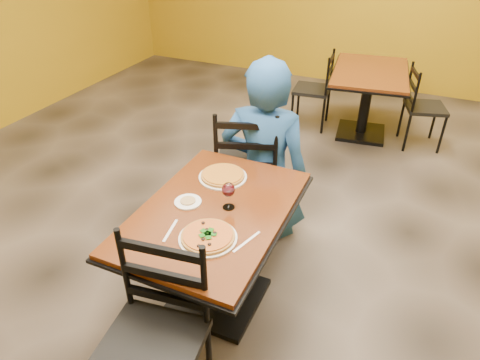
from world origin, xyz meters
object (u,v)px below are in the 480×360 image
at_px(table_main, 215,235).
at_px(table_second, 368,88).
at_px(chair_second_left, 312,90).
at_px(chair_main_near, 150,349).
at_px(pizza_main, 208,236).
at_px(diner, 265,151).
at_px(chair_second_right, 425,108).
at_px(plate_main, 208,238).
at_px(plate_far, 223,177).
at_px(side_plate, 188,202).
at_px(wine_glass, 228,195).
at_px(pizza_far, 223,175).
at_px(chair_main_far, 247,165).

xyz_separation_m(table_main, table_second, (0.40, 2.87, -0.00)).
xyz_separation_m(table_main, chair_second_left, (-0.21, 2.87, -0.12)).
relative_size(chair_main_near, pizza_main, 3.53).
bearing_deg(diner, pizza_main, 87.62).
bearing_deg(diner, chair_second_right, -124.69).
height_order(plate_main, plate_far, same).
relative_size(table_main, table_second, 0.98).
xyz_separation_m(chair_second_left, diner, (0.20, -2.02, 0.27)).
xyz_separation_m(chair_main_near, side_plate, (-0.23, 0.78, 0.25)).
bearing_deg(plate_main, table_second, 84.31).
bearing_deg(wine_glass, chair_second_right, 71.48).
xyz_separation_m(chair_second_right, side_plate, (-1.18, -2.88, 0.33)).
xyz_separation_m(pizza_main, plate_far, (-0.19, 0.57, -0.02)).
height_order(plate_main, side_plate, same).
relative_size(chair_second_left, diner, 0.62).
relative_size(chair_main_near, pizza_far, 3.58).
xyz_separation_m(diner, side_plate, (-0.16, -0.85, 0.05)).
xyz_separation_m(chair_second_left, pizza_far, (0.11, -2.54, 0.33)).
distance_m(diner, plate_main, 1.10).
xyz_separation_m(diner, pizza_main, (0.10, -1.09, 0.07)).
bearing_deg(side_plate, pizza_main, -42.87).
relative_size(table_second, chair_main_near, 1.25).
height_order(table_main, plate_far, plate_far).
distance_m(chair_second_left, plate_far, 2.57).
distance_m(chair_main_near, plate_main, 0.60).
bearing_deg(chair_main_near, wine_glass, 81.91).
height_order(chair_main_near, chair_second_right, chair_main_near).
bearing_deg(wine_glass, chair_second_left, 95.74).
bearing_deg(pizza_main, plate_main, 0.00).
relative_size(table_main, side_plate, 7.69).
bearing_deg(side_plate, chair_main_far, 90.25).
xyz_separation_m(table_second, chair_second_right, (0.61, -0.00, -0.12)).
relative_size(chair_main_far, wine_glass, 5.74).
bearing_deg(chair_main_near, table_second, 77.20).
bearing_deg(plate_main, chair_second_right, 73.47).
bearing_deg(table_second, pizza_main, -95.69).
xyz_separation_m(table_main, chair_main_far, (-0.17, 0.89, -0.04)).
bearing_deg(chair_main_near, diner, 85.10).
xyz_separation_m(diner, pizza_far, (-0.09, -0.52, 0.07)).
height_order(table_main, side_plate, side_plate).
bearing_deg(table_main, diner, 90.88).
relative_size(table_second, chair_main_far, 1.21).
height_order(diner, plate_far, diner).
distance_m(plate_main, wine_glass, 0.31).
bearing_deg(chair_main_near, plate_far, 90.84).
xyz_separation_m(chair_main_far, side_plate, (0.00, -0.89, 0.24)).
distance_m(chair_second_left, side_plate, 2.89).
xyz_separation_m(table_main, diner, (-0.01, 0.85, 0.15)).
xyz_separation_m(chair_main_near, plate_far, (-0.16, 1.11, 0.25)).
bearing_deg(plate_main, chair_second_left, 95.56).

